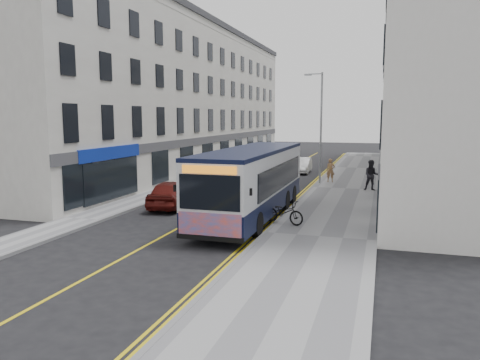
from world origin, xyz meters
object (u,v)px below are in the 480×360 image
Objects in this scene: pedestrian_near at (331,170)px; pedestrian_far at (372,175)px; car_maroon at (172,194)px; streetlamp at (320,124)px; bicycle at (284,212)px; car_white at (302,165)px; city_bus at (252,180)px.

pedestrian_far is (3.00, -3.33, 0.14)m from pedestrian_near.
pedestrian_far is 13.30m from car_maroon.
streetlamp is 5.52m from pedestrian_far.
bicycle is at bearing -102.81° from pedestrian_near.
car_white is 0.90× the size of car_maroon.
city_bus is 11.14m from pedestrian_far.
car_maroon reaches higher than car_white.
pedestrian_near reaches higher than bicycle.
city_bus is at bearing 73.16° from bicycle.
streetlamp is at bearing -73.23° from car_white.
pedestrian_far is at bearing 1.35° from bicycle.
car_white is (-2.60, 20.18, 0.02)m from bicycle.
streetlamp is 3.99× the size of bicycle.
car_maroon is at bearing -120.71° from streetlamp.
pedestrian_near is 0.42× the size of car_white.
car_white is (-6.11, 9.10, -0.45)m from pedestrian_far.
pedestrian_far reaches higher than bicycle.
streetlamp is 3.61m from pedestrian_near.
city_bus reaches higher than pedestrian_near.
car_white is at bearing 107.52° from pedestrian_near.
streetlamp reaches higher than pedestrian_near.
streetlamp reaches higher than city_bus.
city_bus is 2.58m from bicycle.
streetlamp reaches higher than bicycle.
car_white is (-0.75, 18.84, -1.18)m from city_bus.
pedestrian_near is (2.36, 13.07, -0.88)m from city_bus.
car_maroon is at bearing -143.63° from pedestrian_far.
pedestrian_far is at bearing -58.87° from car_white.
pedestrian_far is (3.74, -2.41, -3.27)m from streetlamp.
city_bus is 6.83× the size of pedestrian_near.
city_bus is at bearing -111.03° from pedestrian_near.
car_maroon is (-7.22, -11.83, -0.21)m from pedestrian_near.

